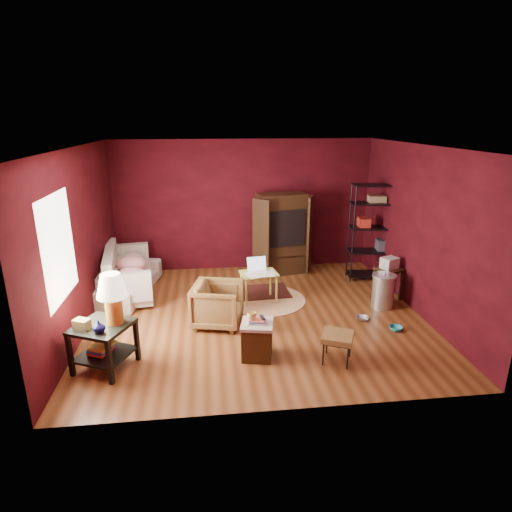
# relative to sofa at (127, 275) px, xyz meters

# --- Properties ---
(room) EXTENTS (5.54, 5.04, 2.84)m
(room) POSITION_rel_sofa_xyz_m (2.29, -1.24, 1.02)
(room) COLOR brown
(room) RESTS_ON ground
(sofa) EXTENTS (0.91, 2.03, 0.77)m
(sofa) POSITION_rel_sofa_xyz_m (0.00, 0.00, 0.00)
(sofa) COLOR #B6A89D
(sofa) RESTS_ON ground
(armchair) EXTENTS (0.86, 0.89, 0.77)m
(armchair) POSITION_rel_sofa_xyz_m (1.66, -1.48, 0.00)
(armchair) COLOR black
(armchair) RESTS_ON ground
(pet_bowl_steel) EXTENTS (0.22, 0.13, 0.21)m
(pet_bowl_steel) POSITION_rel_sofa_xyz_m (4.05, -1.59, -0.28)
(pet_bowl_steel) COLOR #B1B4B8
(pet_bowl_steel) RESTS_ON ground
(pet_bowl_turquoise) EXTENTS (0.22, 0.10, 0.21)m
(pet_bowl_turquoise) POSITION_rel_sofa_xyz_m (4.45, -2.01, -0.28)
(pet_bowl_turquoise) COLOR teal
(pet_bowl_turquoise) RESTS_ON ground
(vase) EXTENTS (0.19, 0.20, 0.16)m
(vase) POSITION_rel_sofa_xyz_m (0.14, -2.78, 0.33)
(vase) COLOR #0B0D39
(vase) RESTS_ON side_table
(mug) EXTENTS (0.15, 0.12, 0.13)m
(mug) POSITION_rel_sofa_xyz_m (2.09, -2.54, 0.27)
(mug) COLOR #EBCB73
(mug) RESTS_ON hamper
(side_table) EXTENTS (0.88, 0.88, 1.32)m
(side_table) POSITION_rel_sofa_xyz_m (0.20, -2.54, 0.41)
(side_table) COLOR black
(side_table) RESTS_ON ground
(sofa_cushions) EXTENTS (1.06, 2.04, 0.82)m
(sofa_cushions) POSITION_rel_sofa_xyz_m (-0.01, 0.00, 0.02)
(sofa_cushions) COLOR #B6A89D
(sofa_cushions) RESTS_ON sofa
(hamper) EXTENTS (0.51, 0.51, 0.61)m
(hamper) POSITION_rel_sofa_xyz_m (2.17, -2.54, -0.11)
(hamper) COLOR #492C10
(hamper) RESTS_ON ground
(footstool) EXTENTS (0.54, 0.54, 0.42)m
(footstool) POSITION_rel_sofa_xyz_m (3.25, -2.78, -0.02)
(footstool) COLOR black
(footstool) RESTS_ON ground
(rug_round) EXTENTS (1.59, 1.59, 0.01)m
(rug_round) POSITION_rel_sofa_xyz_m (2.56, -0.60, -0.38)
(rug_round) COLOR #EBE4C4
(rug_round) RESTS_ON ground
(rug_oriental) EXTENTS (1.21, 0.85, 0.01)m
(rug_oriental) POSITION_rel_sofa_xyz_m (2.47, -0.25, -0.37)
(rug_oriental) COLOR #541C16
(rug_oriental) RESTS_ON ground
(laptop_desk) EXTENTS (0.71, 0.59, 0.80)m
(laptop_desk) POSITION_rel_sofa_xyz_m (2.42, -0.63, 0.11)
(laptop_desk) COLOR #DCE568
(laptop_desk) RESTS_ON ground
(tv_armoire) EXTENTS (1.33, 0.88, 1.72)m
(tv_armoire) POSITION_rel_sofa_xyz_m (3.10, 0.84, 0.51)
(tv_armoire) COLOR black
(tv_armoire) RESTS_ON ground
(wire_shelving) EXTENTS (1.01, 0.52, 1.98)m
(wire_shelving) POSITION_rel_sofa_xyz_m (4.90, 0.24, 0.70)
(wire_shelving) COLOR black
(wire_shelving) RESTS_ON ground
(small_stand) EXTENTS (0.53, 0.53, 0.80)m
(small_stand) POSITION_rel_sofa_xyz_m (4.80, -0.80, 0.22)
(small_stand) COLOR black
(small_stand) RESTS_ON ground
(trash_can) EXTENTS (0.52, 0.52, 0.66)m
(trash_can) POSITION_rel_sofa_xyz_m (4.57, -1.14, -0.07)
(trash_can) COLOR silver
(trash_can) RESTS_ON ground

